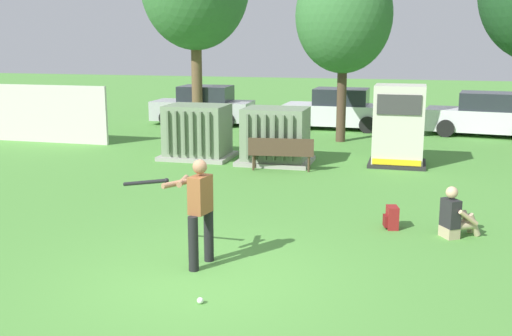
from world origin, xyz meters
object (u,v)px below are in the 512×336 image
(batter, at_px, (197,207))
(parked_car_left_of_center, at_px, (338,110))
(park_bench, at_px, (281,152))
(generator_enclosure, at_px, (399,126))
(seated_spectator, at_px, (455,217))
(backpack, at_px, (392,218))
(sports_ball, at_px, (200,301))
(parked_car_right_of_center, at_px, (486,116))
(parked_car_leftmost, at_px, (203,106))
(transformer_mid_west, at_px, (276,136))
(transformer_west, at_px, (197,132))

(batter, distance_m, parked_car_left_of_center, 15.86)
(park_bench, bearing_deg, generator_enclosure, 27.07)
(generator_enclosure, height_order, parked_car_left_of_center, generator_enclosure)
(batter, relative_size, seated_spectator, 1.81)
(park_bench, distance_m, batter, 7.42)
(batter, relative_size, backpack, 3.95)
(backpack, relative_size, parked_car_left_of_center, 0.10)
(sports_ball, distance_m, parked_car_right_of_center, 17.64)
(sports_ball, distance_m, parked_car_left_of_center, 17.27)
(sports_ball, distance_m, parked_car_leftmost, 18.22)
(transformer_mid_west, bearing_deg, seated_spectator, -51.10)
(park_bench, distance_m, parked_car_leftmost, 9.87)
(generator_enclosure, height_order, backpack, generator_enclosure)
(transformer_west, relative_size, parked_car_right_of_center, 0.48)
(batter, distance_m, parked_car_right_of_center, 16.48)
(seated_spectator, relative_size, parked_car_leftmost, 0.23)
(generator_enclosure, relative_size, seated_spectator, 2.39)
(generator_enclosure, xyz_separation_m, seated_spectator, (1.25, -6.42, -0.76))
(parked_car_leftmost, relative_size, parked_car_left_of_center, 1.01)
(generator_enclosure, distance_m, park_bench, 3.51)
(batter, height_order, seated_spectator, batter)
(transformer_mid_west, relative_size, parked_car_right_of_center, 0.48)
(batter, height_order, parked_car_leftmost, batter)
(park_bench, relative_size, backpack, 4.17)
(transformer_mid_west, height_order, sports_ball, transformer_mid_west)
(seated_spectator, height_order, parked_car_leftmost, parked_car_leftmost)
(parked_car_leftmost, height_order, parked_car_left_of_center, same)
(transformer_mid_west, bearing_deg, backpack, -57.56)
(sports_ball, bearing_deg, backpack, 60.13)
(transformer_west, xyz_separation_m, parked_car_left_of_center, (3.34, 7.30, -0.04))
(generator_enclosure, distance_m, batter, 9.41)
(transformer_west, distance_m, backpack, 8.38)
(parked_car_leftmost, distance_m, parked_car_left_of_center, 5.70)
(park_bench, relative_size, parked_car_leftmost, 0.43)
(batter, xyz_separation_m, parked_car_right_of_center, (5.79, 15.43, -0.22))
(sports_ball, bearing_deg, parked_car_left_of_center, 91.00)
(park_bench, height_order, sports_ball, park_bench)
(park_bench, bearing_deg, sports_ball, -84.85)
(generator_enclosure, xyz_separation_m, park_bench, (-3.08, -1.57, -0.60))
(transformer_mid_west, xyz_separation_m, parked_car_left_of_center, (0.87, 7.47, -0.04))
(park_bench, xyz_separation_m, seated_spectator, (4.32, -4.85, -0.16))
(parked_car_leftmost, bearing_deg, transformer_mid_west, -56.88)
(generator_enclosure, relative_size, sports_ball, 25.56)
(transformer_mid_west, distance_m, seated_spectator, 7.50)
(park_bench, height_order, backpack, park_bench)
(transformer_west, height_order, batter, batter)
(seated_spectator, relative_size, backpack, 2.19)
(transformer_west, height_order, parked_car_leftmost, same)
(sports_ball, height_order, parked_car_right_of_center, parked_car_right_of_center)
(generator_enclosure, bearing_deg, seated_spectator, -79.00)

